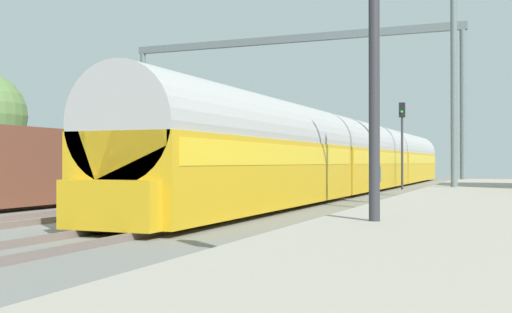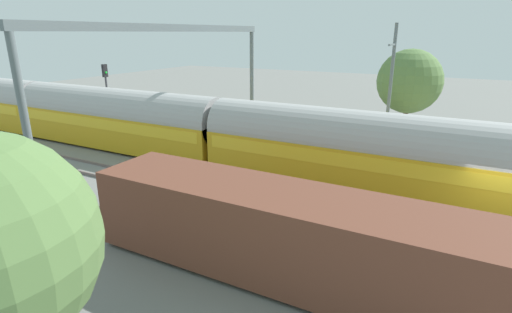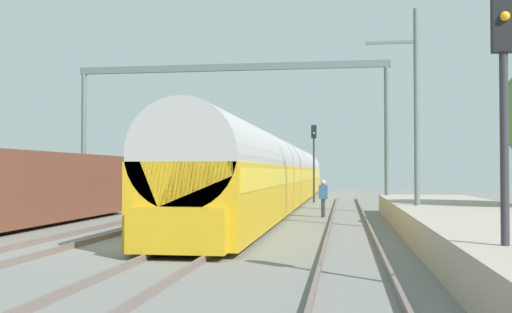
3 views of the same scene
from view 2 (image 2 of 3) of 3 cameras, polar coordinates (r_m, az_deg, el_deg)
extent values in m
plane|color=slate|center=(17.92, 31.11, -9.74)|extent=(120.00, 120.00, 0.00)
cube|color=#6D5E59|center=(15.41, 31.50, -13.89)|extent=(0.08, 60.00, 0.16)
cube|color=#6D5E59|center=(16.67, 31.31, -11.47)|extent=(0.08, 60.00, 0.16)
cube|color=#6D5E59|center=(19.13, 31.02, -7.79)|extent=(0.08, 60.00, 0.16)
cube|color=#6D5E59|center=(20.45, 30.90, -6.20)|extent=(0.08, 60.00, 0.16)
cube|color=#6D5E59|center=(22.99, 30.72, -3.71)|extent=(0.08, 60.00, 0.16)
cube|color=#6D5E59|center=(24.35, 30.63, -2.60)|extent=(0.08, 60.00, 0.16)
cube|color=#A39989|center=(27.17, 26.43, 0.76)|extent=(4.40, 28.00, 0.90)
cube|color=gold|center=(19.71, 14.96, -1.36)|extent=(2.90, 16.00, 2.20)
cube|color=gold|center=(19.53, 15.10, 0.39)|extent=(2.93, 15.36, 0.64)
cylinder|color=#A1A1A1|center=(19.34, 15.26, 2.29)|extent=(2.84, 16.00, 2.84)
cube|color=gold|center=(28.05, -19.49, 3.81)|extent=(2.90, 16.00, 2.20)
cube|color=gold|center=(27.91, -19.62, 5.06)|extent=(2.93, 15.36, 0.64)
cylinder|color=#A1A1A1|center=(27.79, -19.76, 6.41)|extent=(2.84, 16.00, 2.84)
cube|color=brown|center=(12.43, 3.98, -11.07)|extent=(2.80, 13.00, 2.70)
cube|color=black|center=(13.10, 3.85, -16.07)|extent=(2.52, 11.96, 0.10)
cylinder|color=#303030|center=(24.45, 3.31, 0.84)|extent=(0.19, 0.19, 0.85)
cube|color=#285684|center=(24.24, 3.35, 2.53)|extent=(0.41, 0.25, 0.64)
sphere|color=tan|center=(24.13, 3.36, 3.54)|extent=(0.24, 0.24, 0.24)
cylinder|color=#2D2D33|center=(31.16, -20.61, 6.75)|extent=(0.14, 0.14, 4.39)
cube|color=black|center=(30.82, -21.14, 11.57)|extent=(0.36, 0.20, 0.90)
sphere|color=#19D133|center=(30.74, -20.97, 11.34)|extent=(0.16, 0.16, 0.16)
cylinder|color=slate|center=(16.02, -30.13, 1.78)|extent=(0.28, 0.28, 7.50)
cylinder|color=slate|center=(28.10, -0.61, 10.01)|extent=(0.28, 0.28, 7.50)
cube|color=slate|center=(21.02, -12.01, 17.83)|extent=(16.84, 0.24, 0.36)
cylinder|color=slate|center=(25.39, 18.88, 8.83)|extent=(0.20, 0.20, 8.00)
cube|color=slate|center=(24.28, 19.16, 15.11)|extent=(1.80, 0.10, 0.10)
cylinder|color=#4C3826|center=(30.73, 20.81, 4.75)|extent=(0.36, 0.36, 2.46)
sphere|color=#55763E|center=(30.28, 21.42, 10.14)|extent=(4.51, 4.51, 4.51)
camera|label=1|loc=(31.41, 57.38, -1.33)|focal=44.43mm
camera|label=3|loc=(29.22, 65.42, -3.45)|focal=42.37mm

